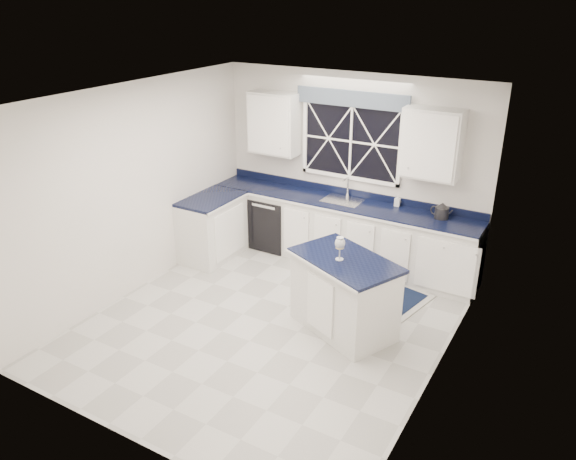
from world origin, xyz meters
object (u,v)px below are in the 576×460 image
Objects in this scene: kettle at (442,211)px; wine_glass at (340,244)px; faucet at (347,187)px; dishwasher at (275,221)px; island at (344,294)px; soap_bottle at (397,200)px.

wine_glass is (-0.65, -1.76, 0.07)m from kettle.
faucet is at bearing -177.68° from kettle.
wine_glass is (1.86, -1.67, 0.70)m from dishwasher.
dishwasher is at bearing -169.98° from faucet.
kettle reaches higher than island.
faucet is 2.08m from island.
dishwasher is 2.59m from kettle.
faucet is 0.21× the size of island.
soap_bottle is (0.75, 0.03, -0.08)m from faucet.
soap_bottle is at bearing 90.22° from wine_glass.
wine_glass reaches higher than kettle.
dishwasher is at bearing 138.10° from wine_glass.
wine_glass is 1.89m from soap_bottle.
island is 5.26× the size of wine_glass.
kettle is (2.51, 0.09, 0.63)m from dishwasher.
faucet is at bearing 112.21° from wine_glass.
dishwasher is at bearing 164.23° from island.
faucet is 0.99× the size of kettle.
kettle is at bearing -11.65° from soap_bottle.
island is 1.92m from soap_bottle.
kettle is at bearing 1.95° from dishwasher.
soap_bottle is at bearing 6.77° from dishwasher.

